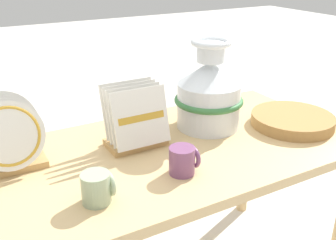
{
  "coord_description": "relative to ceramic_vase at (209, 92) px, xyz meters",
  "views": [
    {
      "loc": [
        -0.6,
        -1.08,
        1.3
      ],
      "look_at": [
        0.0,
        0.0,
        0.77
      ],
      "focal_mm": 42.0,
      "sensor_mm": 36.0,
      "label": 1
    }
  ],
  "objects": [
    {
      "name": "dish_rack_square_plates",
      "position": [
        -0.32,
        -0.01,
        -0.06
      ],
      "size": [
        0.21,
        0.16,
        0.22
      ],
      "color": "tan",
      "rests_on": "display_table"
    },
    {
      "name": "mug_sage_glaze",
      "position": [
        -0.56,
        -0.28,
        -0.1
      ],
      "size": [
        0.09,
        0.08,
        0.09
      ],
      "color": "#9EB28E",
      "rests_on": "display_table"
    },
    {
      "name": "mug_plum_glaze",
      "position": [
        -0.27,
        -0.26,
        -0.1
      ],
      "size": [
        0.09,
        0.08,
        0.09
      ],
      "color": "#7A4770",
      "rests_on": "display_table"
    },
    {
      "name": "dish_rack_round_plates",
      "position": [
        -0.73,
        0.03,
        -0.04
      ],
      "size": [
        0.21,
        0.16,
        0.23
      ],
      "color": "tan",
      "rests_on": "display_table"
    },
    {
      "name": "ceramic_vase",
      "position": [
        0.0,
        0.0,
        0.0
      ],
      "size": [
        0.27,
        0.27,
        0.35
      ],
      "color": "silver",
      "rests_on": "display_table"
    },
    {
      "name": "display_table",
      "position": [
        -0.23,
        -0.09,
        -0.22
      ],
      "size": [
        1.36,
        0.7,
        0.66
      ],
      "color": "tan",
      "rests_on": "ground_plane"
    },
    {
      "name": "wicker_charger_stack",
      "position": [
        0.3,
        -0.16,
        -0.12
      ],
      "size": [
        0.32,
        0.32,
        0.04
      ],
      "color": "#AD7F47",
      "rests_on": "display_table"
    }
  ]
}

